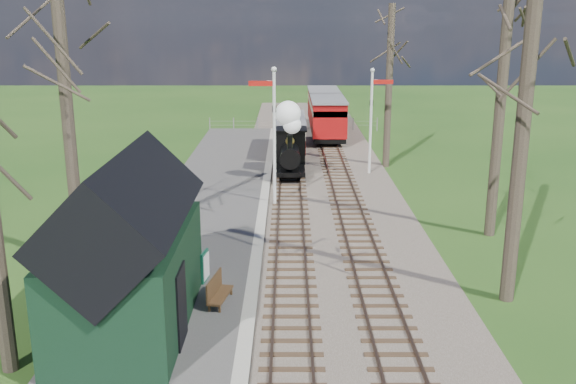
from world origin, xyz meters
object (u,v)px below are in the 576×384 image
red_carriage_a (328,118)px  person (176,304)px  locomotive (290,143)px  sign_board (205,266)px  semaphore_near (273,127)px  bench (217,290)px  station_shed (128,252)px  semaphore_far (372,113)px  red_carriage_b (323,107)px  coach (290,133)px

red_carriage_a → person: 28.28m
locomotive → sign_board: locomotive is taller
semaphore_near → sign_board: size_ratio=6.38×
bench → person: person is taller
semaphore_near → sign_board: (-1.93, -9.03, -2.93)m
station_shed → bench: size_ratio=4.28×
semaphore_far → red_carriage_b: semaphore_far is taller
semaphore_near → locomotive: 5.44m
locomotive → red_carriage_b: (2.61, 15.94, -0.24)m
red_carriage_a → coach: bearing=-120.7°
semaphore_far → locomotive: (-4.39, -0.89, -1.45)m
semaphore_far → locomotive: semaphore_far is taller
station_shed → semaphore_near: bearing=73.6°
red_carriage_a → red_carriage_b: (0.00, 5.50, 0.00)m
locomotive → red_carriage_a: size_ratio=0.71×
red_carriage_b → coach: bearing=-104.7°
station_shed → coach: station_shed is taller
coach → bench: bearing=-95.7°
red_carriage_b → bench: 32.05m
sign_board → person: (-0.37, -3.12, 0.18)m
semaphore_near → red_carriage_b: size_ratio=1.08×
station_shed → red_carriage_b: station_shed is taller
red_carriage_b → sign_board: size_ratio=5.89×
station_shed → bench: station_shed is taller
station_shed → locomotive: 17.64m
coach → person: size_ratio=4.91×
bench → semaphore_far: bearing=68.6°
coach → red_carriage_b: size_ratio=1.14×
locomotive → coach: (0.01, 6.06, -0.50)m
semaphore_far → person: semaphore_far is taller
semaphore_near → person: semaphore_near is taller
locomotive → bench: locomotive is taller
station_shed → coach: (4.30, 23.16, -0.87)m
semaphore_near → person: 12.67m
red_carriage_b → person: 33.68m
coach → red_carriage_a: size_ratio=1.14×
red_carriage_a → sign_board: red_carriage_a is taller
red_carriage_a → bench: bearing=-100.3°
coach → sign_board: bearing=-97.6°
coach → sign_board: 20.38m
sign_board → red_carriage_b: bearing=80.0°
sign_board → bench: 1.70m
red_carriage_a → semaphore_far: bearing=-79.5°
semaphore_near → semaphore_far: (5.14, 6.00, -0.27)m
coach → person: bearing=-97.5°
red_carriage_a → red_carriage_b: bearing=90.0°
locomotive → bench: bearing=-97.8°
coach → sign_board: coach is taller
sign_board → locomotive: bearing=79.2°
coach → red_carriage_a: 5.10m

